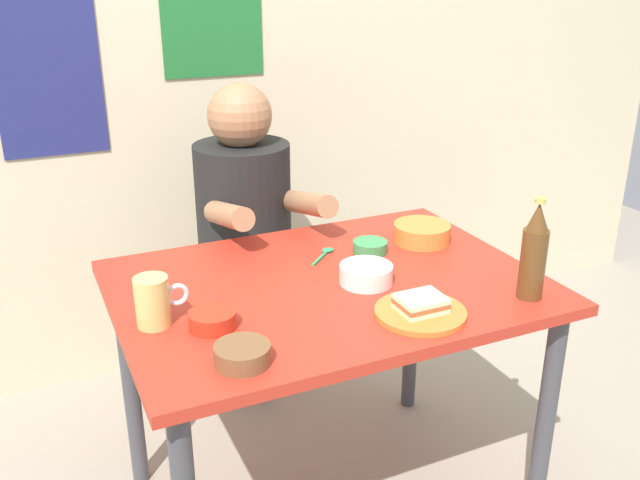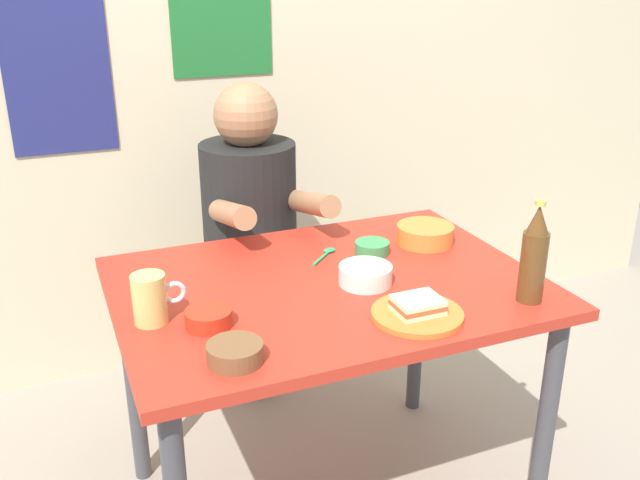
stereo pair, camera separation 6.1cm
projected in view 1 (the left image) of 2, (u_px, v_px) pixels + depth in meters
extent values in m
cube|color=beige|center=(205.00, 29.00, 2.52)|extent=(4.40, 0.08, 2.60)
cube|color=#1E6B2D|center=(211.00, 1.00, 2.45)|extent=(0.37, 0.01, 0.52)
cube|color=navy|center=(47.00, 72.00, 2.31)|extent=(0.35, 0.01, 0.56)
cube|color=#B72D1E|center=(328.00, 287.00, 1.85)|extent=(1.10, 0.80, 0.03)
cylinder|color=#3F3F44|center=(545.00, 427.00, 1.89)|extent=(0.05, 0.05, 0.71)
cylinder|color=#3F3F44|center=(130.00, 383.00, 2.08)|extent=(0.05, 0.05, 0.71)
cylinder|color=#3F3F44|center=(412.00, 319.00, 2.46)|extent=(0.05, 0.05, 0.71)
cylinder|color=#4C4C51|center=(250.00, 348.00, 2.56)|extent=(0.08, 0.08, 0.41)
cylinder|color=maroon|center=(247.00, 293.00, 2.48)|extent=(0.34, 0.34, 0.04)
cylinder|color=black|center=(244.00, 219.00, 2.38)|extent=(0.32, 0.32, 0.52)
sphere|color=#A0704C|center=(240.00, 116.00, 2.25)|extent=(0.21, 0.21, 0.21)
cylinder|color=#A0704C|center=(228.00, 215.00, 2.07)|extent=(0.07, 0.31, 0.14)
cylinder|color=#A0704C|center=(308.00, 204.00, 2.17)|extent=(0.07, 0.31, 0.14)
cylinder|color=orange|center=(420.00, 313.00, 1.66)|extent=(0.22, 0.22, 0.01)
cube|color=beige|center=(421.00, 308.00, 1.66)|extent=(0.11, 0.09, 0.01)
cube|color=#9E592D|center=(421.00, 303.00, 1.65)|extent=(0.11, 0.09, 0.01)
cube|color=beige|center=(421.00, 299.00, 1.65)|extent=(0.11, 0.09, 0.01)
cylinder|color=#D1BC66|center=(152.00, 302.00, 1.60)|extent=(0.08, 0.08, 0.12)
torus|color=silver|center=(177.00, 295.00, 1.62)|extent=(0.06, 0.01, 0.06)
cylinder|color=#593819|center=(533.00, 264.00, 1.73)|extent=(0.06, 0.06, 0.18)
cone|color=#593819|center=(538.00, 216.00, 1.68)|extent=(0.05, 0.05, 0.07)
cylinder|color=#BFB74C|center=(540.00, 200.00, 1.66)|extent=(0.03, 0.03, 0.01)
cylinder|color=#388C4C|center=(370.00, 247.00, 2.02)|extent=(0.10, 0.10, 0.03)
cylinder|color=#5B643A|center=(370.00, 244.00, 2.02)|extent=(0.08, 0.08, 0.02)
cylinder|color=brown|center=(242.00, 354.00, 1.46)|extent=(0.12, 0.12, 0.04)
cylinder|color=brown|center=(242.00, 351.00, 1.46)|extent=(0.10, 0.10, 0.02)
cylinder|color=orange|center=(422.00, 233.00, 2.10)|extent=(0.17, 0.17, 0.05)
cylinder|color=#B25B2D|center=(422.00, 229.00, 2.09)|extent=(0.14, 0.14, 0.02)
cylinder|color=silver|center=(366.00, 274.00, 1.83)|extent=(0.14, 0.14, 0.05)
cylinder|color=tan|center=(366.00, 270.00, 1.82)|extent=(0.11, 0.11, 0.02)
cylinder|color=red|center=(213.00, 320.00, 1.60)|extent=(0.11, 0.11, 0.04)
cylinder|color=#A33521|center=(212.00, 316.00, 1.60)|extent=(0.09, 0.09, 0.02)
cylinder|color=#26A559|center=(320.00, 258.00, 1.98)|extent=(0.09, 0.08, 0.01)
ellipsoid|color=#26A559|center=(328.00, 250.00, 2.03)|extent=(0.04, 0.02, 0.01)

